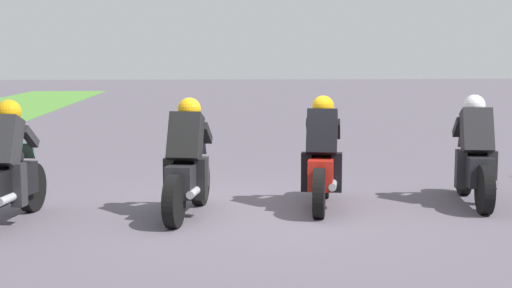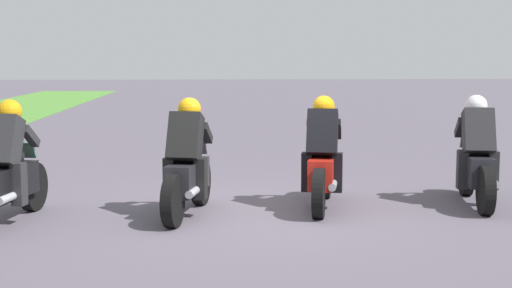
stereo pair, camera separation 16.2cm
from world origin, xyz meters
TOP-DOWN VIEW (x-y plane):
  - ground_plane at (0.00, 0.00)m, footprint 120.00×120.00m
  - rider_lane_a at (0.32, -3.01)m, footprint 2.04×0.60m
  - rider_lane_b at (0.26, -0.88)m, footprint 2.02×0.64m
  - rider_lane_c at (-0.12, 0.92)m, footprint 2.02×0.64m
  - rider_lane_d at (-0.39, 3.11)m, footprint 2.03×0.63m

SIDE VIEW (x-z plane):
  - ground_plane at x=0.00m, z-range 0.00..0.00m
  - rider_lane_a at x=0.32m, z-range -0.13..1.38m
  - rider_lane_b at x=0.26m, z-range -0.13..1.38m
  - rider_lane_c at x=-0.12m, z-range -0.13..1.38m
  - rider_lane_d at x=-0.39m, z-range -0.13..1.38m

